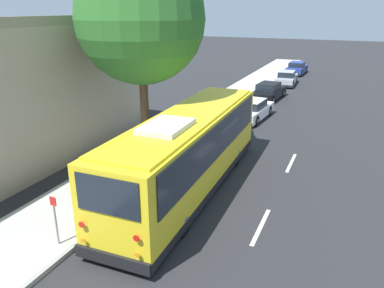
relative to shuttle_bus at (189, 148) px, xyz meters
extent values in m
plane|color=#28282B|center=(1.42, -0.06, -1.77)|extent=(160.00, 160.00, 0.00)
cube|color=#B2AFA8|center=(1.42, 3.26, -1.69)|extent=(80.00, 3.25, 0.15)
cube|color=#9D9A94|center=(1.42, 1.57, -1.69)|extent=(80.00, 0.14, 0.15)
cube|color=yellow|center=(0.01, 0.00, -0.11)|extent=(10.96, 2.63, 2.80)
cube|color=black|center=(0.01, 0.00, -1.37)|extent=(11.01, 2.68, 0.28)
cube|color=black|center=(0.01, 0.00, 0.50)|extent=(10.07, 2.69, 1.34)
cube|color=black|center=(5.48, 0.13, 0.50)|extent=(0.08, 2.07, 1.40)
cube|color=black|center=(-5.47, -0.13, 0.60)|extent=(0.08, 1.90, 1.07)
cube|color=black|center=(5.48, 0.13, 1.15)|extent=(0.08, 1.71, 0.22)
cube|color=yellow|center=(0.01, 0.00, 1.33)|extent=(10.28, 2.39, 0.10)
cube|color=silver|center=(-1.94, -0.05, 1.45)|extent=(2.03, 1.39, 0.20)
cube|color=black|center=(5.51, 0.13, -1.33)|extent=(0.16, 2.39, 0.36)
cube|color=black|center=(-5.50, -0.13, -1.33)|extent=(0.16, 2.39, 0.36)
cylinder|color=red|center=(-5.58, 0.72, -0.39)|extent=(0.03, 0.18, 0.18)
cylinder|color=orange|center=(-5.58, 0.72, -0.90)|extent=(0.03, 0.14, 0.14)
cylinder|color=red|center=(-5.53, -0.99, -0.39)|extent=(0.03, 0.18, 0.18)
cylinder|color=orange|center=(-5.53, -0.99, -0.90)|extent=(0.03, 0.14, 0.14)
cube|color=white|center=(5.55, 0.93, -1.16)|extent=(0.05, 0.32, 0.18)
cube|color=white|center=(5.59, -0.66, -1.16)|extent=(0.05, 0.32, 0.18)
cube|color=black|center=(5.09, 1.46, 0.77)|extent=(0.06, 0.10, 0.24)
cylinder|color=black|center=(3.21, 1.11, -1.30)|extent=(0.93, 0.32, 0.93)
cylinder|color=slate|center=(3.21, 1.11, -1.30)|extent=(0.42, 0.33, 0.42)
cylinder|color=black|center=(3.26, -0.95, -1.30)|extent=(0.93, 0.32, 0.93)
cylinder|color=slate|center=(3.26, -0.95, -1.30)|extent=(0.42, 0.33, 0.42)
cylinder|color=black|center=(-3.08, 0.95, -1.30)|extent=(0.93, 0.32, 0.93)
cylinder|color=slate|center=(-3.08, 0.95, -1.30)|extent=(0.42, 0.33, 0.42)
cylinder|color=black|center=(-3.03, -1.10, -1.30)|extent=(0.93, 0.32, 0.93)
cylinder|color=slate|center=(-3.03, -1.10, -1.30)|extent=(0.42, 0.33, 0.42)
cube|color=silver|center=(11.01, 0.39, -1.29)|extent=(4.42, 2.11, 0.64)
cube|color=black|center=(10.90, 0.40, -0.73)|extent=(2.15, 1.68, 0.48)
cube|color=silver|center=(10.90, 0.40, -0.49)|extent=(2.07, 1.64, 0.05)
cube|color=black|center=(13.17, 0.21, -1.50)|extent=(0.22, 1.70, 0.20)
cube|color=black|center=(8.85, 0.58, -1.50)|extent=(0.22, 1.70, 0.20)
cylinder|color=black|center=(12.43, 1.08, -1.44)|extent=(0.66, 0.25, 0.65)
cylinder|color=slate|center=(12.43, 1.08, -1.44)|extent=(0.31, 0.24, 0.29)
cylinder|color=black|center=(12.29, -0.52, -1.44)|extent=(0.66, 0.25, 0.65)
cylinder|color=slate|center=(12.29, -0.52, -1.44)|extent=(0.31, 0.24, 0.29)
cylinder|color=black|center=(9.73, 1.31, -1.44)|extent=(0.66, 0.25, 0.65)
cylinder|color=slate|center=(9.73, 1.31, -1.44)|extent=(0.31, 0.24, 0.29)
cylinder|color=black|center=(9.60, -0.29, -1.44)|extent=(0.66, 0.25, 0.65)
cylinder|color=slate|center=(9.60, -0.29, -1.44)|extent=(0.31, 0.24, 0.29)
cube|color=black|center=(16.99, 0.61, -1.27)|extent=(4.65, 2.05, 0.66)
cube|color=black|center=(16.87, 0.62, -0.70)|extent=(2.26, 1.63, 0.48)
cube|color=black|center=(16.87, 0.62, -0.46)|extent=(2.17, 1.58, 0.05)
cube|color=black|center=(19.27, 0.42, -1.50)|extent=(0.22, 1.63, 0.20)
cube|color=black|center=(14.71, 0.80, -1.50)|extent=(0.22, 1.63, 0.20)
cylinder|color=black|center=(18.48, 1.25, -1.43)|extent=(0.69, 0.26, 0.68)
cylinder|color=slate|center=(18.48, 1.25, -1.43)|extent=(0.32, 0.24, 0.31)
cylinder|color=black|center=(18.35, -0.28, -1.43)|extent=(0.69, 0.26, 0.68)
cylinder|color=slate|center=(18.35, -0.28, -1.43)|extent=(0.32, 0.24, 0.31)
cylinder|color=black|center=(15.63, 1.49, -1.43)|extent=(0.69, 0.26, 0.68)
cylinder|color=slate|center=(15.63, 1.49, -1.43)|extent=(0.32, 0.24, 0.31)
cylinder|color=black|center=(15.50, -0.04, -1.43)|extent=(0.69, 0.26, 0.68)
cylinder|color=slate|center=(15.50, -0.04, -1.43)|extent=(0.32, 0.24, 0.31)
cube|color=#A8AAAF|center=(23.72, 0.40, -1.28)|extent=(4.22, 1.80, 0.64)
cube|color=black|center=(23.62, 0.39, -0.72)|extent=(2.03, 1.49, 0.48)
cube|color=#A8AAAF|center=(23.62, 0.39, -0.48)|extent=(1.94, 1.45, 0.05)
cube|color=black|center=(25.82, 0.48, -1.50)|extent=(0.14, 1.58, 0.20)
cube|color=black|center=(21.63, 0.31, -1.50)|extent=(0.14, 1.58, 0.20)
cylinder|color=black|center=(25.01, 1.19, -1.44)|extent=(0.67, 0.23, 0.66)
cylinder|color=slate|center=(25.01, 1.19, -1.44)|extent=(0.31, 0.23, 0.30)
cylinder|color=black|center=(25.07, -0.29, -1.44)|extent=(0.67, 0.23, 0.66)
cylinder|color=slate|center=(25.07, -0.29, -1.44)|extent=(0.31, 0.23, 0.30)
cylinder|color=black|center=(22.38, 1.08, -1.44)|extent=(0.67, 0.23, 0.66)
cylinder|color=slate|center=(22.38, 1.08, -1.44)|extent=(0.31, 0.23, 0.30)
cylinder|color=black|center=(22.44, -0.40, -1.44)|extent=(0.67, 0.23, 0.66)
cylinder|color=slate|center=(22.44, -0.40, -1.44)|extent=(0.31, 0.23, 0.30)
cube|color=navy|center=(30.48, 0.48, -1.27)|extent=(4.31, 1.89, 0.66)
cube|color=black|center=(30.37, 0.49, -0.70)|extent=(2.07, 1.56, 0.48)
cube|color=navy|center=(30.37, 0.49, -0.46)|extent=(1.99, 1.52, 0.05)
cube|color=black|center=(32.62, 0.39, -1.50)|extent=(0.15, 1.66, 0.20)
cube|color=black|center=(28.34, 0.58, -1.50)|extent=(0.15, 1.66, 0.20)
cylinder|color=black|center=(31.85, 1.21, -1.43)|extent=(0.68, 0.23, 0.67)
cylinder|color=slate|center=(31.85, 1.21, -1.43)|extent=(0.31, 0.23, 0.30)
cylinder|color=black|center=(31.78, -0.35, -1.43)|extent=(0.68, 0.23, 0.67)
cylinder|color=slate|center=(31.78, -0.35, -1.43)|extent=(0.31, 0.23, 0.30)
cylinder|color=black|center=(29.18, 1.32, -1.43)|extent=(0.68, 0.23, 0.67)
cylinder|color=slate|center=(29.18, 1.32, -1.43)|extent=(0.31, 0.23, 0.30)
cylinder|color=black|center=(29.11, -0.24, -1.43)|extent=(0.68, 0.23, 0.67)
cylinder|color=slate|center=(29.11, -0.24, -1.43)|extent=(0.31, 0.23, 0.30)
cylinder|color=brown|center=(1.85, 3.03, 0.58)|extent=(0.38, 0.38, 4.40)
sphere|color=#2D6B28|center=(1.85, 3.03, 4.71)|extent=(5.50, 5.50, 5.50)
cylinder|color=gray|center=(-5.19, 2.04, -0.96)|extent=(0.06, 0.06, 1.31)
cube|color=red|center=(-5.19, 2.04, -0.16)|extent=(0.02, 0.22, 0.28)
cylinder|color=gray|center=(-3.20, 2.04, -1.04)|extent=(0.06, 0.06, 1.15)
cube|color=silver|center=(-1.56, -3.33, -1.76)|extent=(2.40, 0.14, 0.01)
cube|color=silver|center=(4.44, -3.33, -1.76)|extent=(2.40, 0.14, 0.01)
camera|label=1|loc=(-12.42, -5.54, 5.14)|focal=35.00mm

